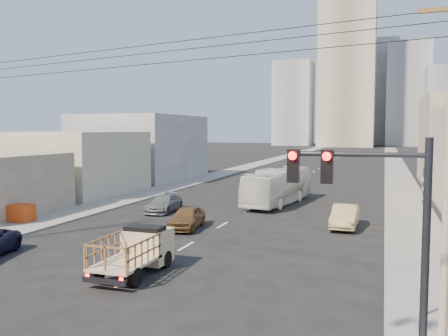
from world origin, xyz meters
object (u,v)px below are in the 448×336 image
Objects in this scene: flatbed_pickup at (136,248)px; sedan_brown at (187,218)px; crate_stack at (19,213)px; sedan_grey at (164,203)px; sedan_tan at (345,216)px; traffic_signal at (378,221)px; green_sign at (426,206)px; city_bus at (279,186)px.

flatbed_pickup is 1.07× the size of sedan_brown.
sedan_brown is 11.42m from crate_stack.
sedan_grey reaches higher than crate_stack.
sedan_tan is at bearing 13.54° from sedan_brown.
crate_stack is at bearing 148.85° from traffic_signal.
crate_stack is (-11.25, -1.97, -0.01)m from sedan_brown.
sedan_brown is at bearing 140.29° from green_sign.
traffic_signal is (15.59, -20.84, 3.44)m from sedan_grey.
sedan_brown is 2.28× the size of crate_stack.
sedan_tan is (6.06, -8.27, -0.77)m from city_bus.
city_bus reaches higher than sedan_grey.
city_bus reaches higher than sedan_tan.
sedan_tan is at bearing -45.57° from city_bus.
sedan_brown is at bearing -55.22° from sedan_grey.
crate_stack is at bearing -128.41° from city_bus.
flatbed_pickup is at bearing -120.29° from sedan_tan.
traffic_signal reaches higher than sedan_brown.
traffic_signal is (8.23, -27.51, 2.60)m from city_bus.
flatbed_pickup is at bearing -29.72° from crate_stack.
city_bus is at bearing 67.37° from sedan_brown.
city_bus is at bearing 85.39° from flatbed_pickup.
flatbed_pickup is 1.00× the size of sedan_grey.
sedan_tan is 21.32m from crate_stack.
flatbed_pickup is 11.72m from green_sign.
crate_stack is at bearing -164.19° from sedan_tan.
sedan_grey is at bearing 137.00° from green_sign.
city_bus reaches higher than crate_stack.
sedan_grey is at bearing 44.55° from crate_stack.
crate_stack is (-20.60, -5.47, -0.02)m from sedan_tan.
crate_stack is at bearing -139.21° from sedan_grey.
traffic_signal is (11.52, -15.73, 3.38)m from sedan_brown.
sedan_grey is 0.89× the size of green_sign.
flatbed_pickup is at bearing -87.35° from sedan_brown.
sedan_tan reaches higher than sedan_grey.
traffic_signal is at bearing -56.97° from sedan_grey.
sedan_grey is (-4.07, 5.11, -0.06)m from sedan_brown.
flatbed_pickup is at bearing 172.82° from green_sign.
green_sign is (16.98, -15.83, 3.10)m from sedan_grey.
flatbed_pickup is 12.20m from traffic_signal.
green_sign reaches higher than flatbed_pickup.
sedan_brown is 19.79m from traffic_signal.
sedan_brown is at bearing -97.39° from city_bus.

